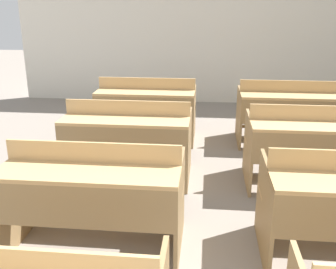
# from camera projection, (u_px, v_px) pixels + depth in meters

# --- Properties ---
(wall_back) EXTENTS (6.93, 0.06, 2.84)m
(wall_back) POSITION_uv_depth(u_px,v_px,m) (209.00, 23.00, 6.91)
(wall_back) COLOR white
(wall_back) RESTS_ON ground_plane
(bench_second_left) EXTENTS (1.28, 0.73, 0.84)m
(bench_second_left) POSITION_uv_depth(u_px,v_px,m) (95.00, 192.00, 2.88)
(bench_second_left) COLOR #94754B
(bench_second_left) RESTS_ON ground_plane
(bench_third_left) EXTENTS (1.28, 0.73, 0.84)m
(bench_third_left) POSITION_uv_depth(u_px,v_px,m) (128.00, 137.00, 4.05)
(bench_third_left) COLOR #997A50
(bench_third_left) RESTS_ON ground_plane
(bench_third_right) EXTENTS (1.28, 0.73, 0.84)m
(bench_third_right) POSITION_uv_depth(u_px,v_px,m) (314.00, 143.00, 3.86)
(bench_third_right) COLOR #98794F
(bench_third_right) RESTS_ON ground_plane
(bench_back_left) EXTENTS (1.28, 0.73, 0.84)m
(bench_back_left) POSITION_uv_depth(u_px,v_px,m) (147.00, 106.00, 5.22)
(bench_back_left) COLOR #97784E
(bench_back_left) RESTS_ON ground_plane
(bench_back_right) EXTENTS (1.28, 0.73, 0.84)m
(bench_back_right) POSITION_uv_depth(u_px,v_px,m) (289.00, 110.00, 5.04)
(bench_back_right) COLOR #93744A
(bench_back_right) RESTS_ON ground_plane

